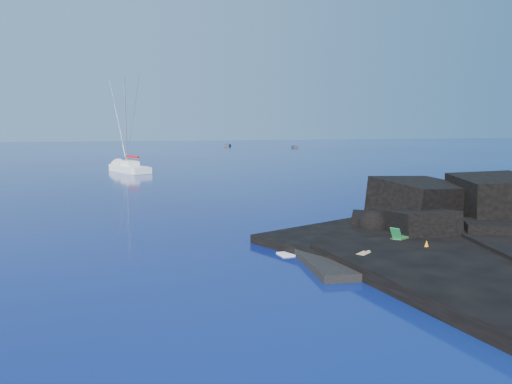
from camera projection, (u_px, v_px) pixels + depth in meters
The scene contains 11 objects.
ground at pixel (306, 270), 21.81m from camera, with size 400.00×400.00×0.00m, color #04043A.
headland at pixel (498, 237), 28.35m from camera, with size 24.00×24.00×3.60m, color black, non-canonical shape.
beach at pixel (390, 260), 23.57m from camera, with size 8.50×6.00×0.70m, color black.
surf_foam at pixel (354, 239), 27.98m from camera, with size 10.00×8.00×0.06m, color white, non-canonical shape.
sailboat at pixel (129, 172), 68.93m from camera, with size 2.61×12.43×13.03m, color white, non-canonical shape.
deck_chair at pixel (403, 234), 25.24m from camera, with size 1.46×0.64×1.00m, color #166732, non-canonical shape.
towel at pixel (363, 259), 22.29m from camera, with size 1.82×0.86×0.05m, color white.
sunbather at pixel (364, 255), 22.26m from camera, with size 1.73×0.51×0.28m, color tan, non-canonical shape.
marker_cone at pixel (426, 246), 23.49m from camera, with size 0.38×0.38×0.58m, color orange.
distant_boat_a at pixel (228, 146), 157.55m from camera, with size 1.48×4.77×0.64m, color #29292E.
distant_boat_b at pixel (295, 148), 147.31m from camera, with size 1.31×4.22×0.56m, color #2A2B30.
Camera 1 is at (-8.15, -19.67, 6.26)m, focal length 35.00 mm.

